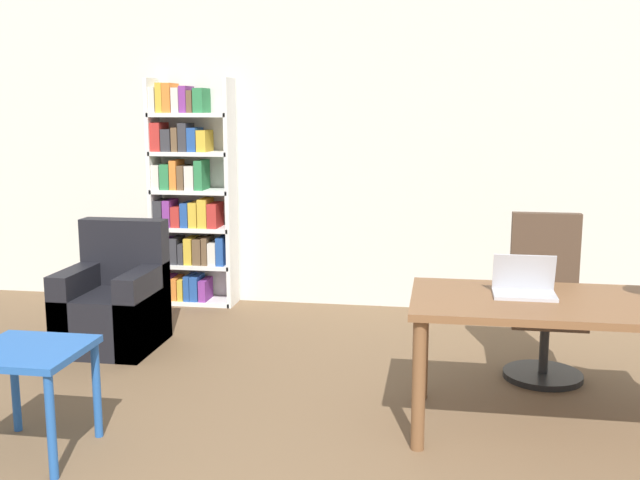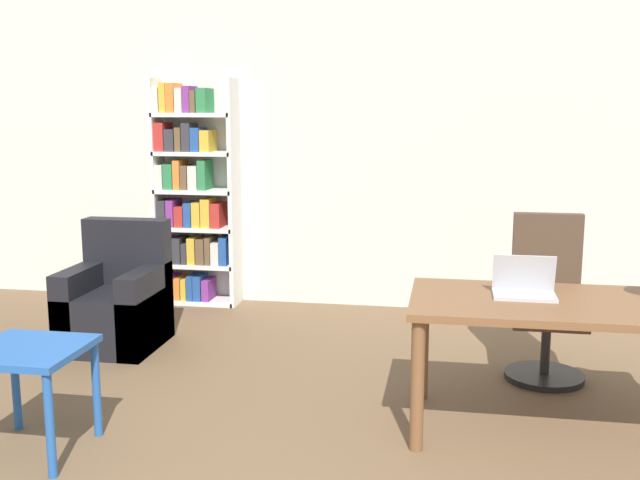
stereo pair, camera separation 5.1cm
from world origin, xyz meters
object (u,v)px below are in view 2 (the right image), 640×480
object	(u,v)px
office_chair	(546,305)
bookshelf	(191,198)
side_table_blue	(29,365)
armchair	(116,305)
desk	(559,318)
laptop	(524,287)

from	to	relation	value
office_chair	bookshelf	distance (m)	3.25
office_chair	side_table_blue	world-z (taller)	office_chair
office_chair	bookshelf	size ratio (longest dim) A/B	0.53
armchair	bookshelf	size ratio (longest dim) A/B	0.46
armchair	office_chair	bearing A→B (deg)	-2.04
side_table_blue	desk	bearing A→B (deg)	15.12
desk	laptop	bearing A→B (deg)	159.66
desk	office_chair	distance (m)	0.90
armchair	desk	bearing A→B (deg)	-18.39
desk	bookshelf	world-z (taller)	bookshelf
laptop	office_chair	bearing A→B (deg)	74.54
armchair	side_table_blue	bearing A→B (deg)	-78.85
side_table_blue	bookshelf	size ratio (longest dim) A/B	0.28
desk	armchair	xyz separation A→B (m)	(-2.99, 0.99, -0.33)
side_table_blue	armchair	bearing A→B (deg)	101.15
side_table_blue	armchair	world-z (taller)	armchair
office_chair	bookshelf	bearing A→B (deg)	154.26
side_table_blue	bookshelf	world-z (taller)	bookshelf
desk	armchair	distance (m)	3.16
desk	side_table_blue	bearing A→B (deg)	-164.88
office_chair	side_table_blue	bearing A→B (deg)	-149.28
office_chair	armchair	world-z (taller)	office_chair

